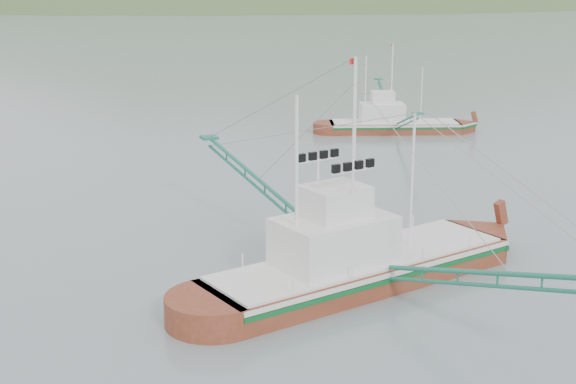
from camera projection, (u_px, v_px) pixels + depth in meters
name	position (u px, v px, depth m)	size (l,w,h in m)	color
ground	(334.00, 280.00, 41.12)	(1200.00, 1200.00, 0.00)	slate
main_boat	(357.00, 243.00, 39.97)	(17.41, 30.16, 12.35)	maroon
bg_boat_right	(394.00, 114.00, 79.31)	(13.22, 22.39, 9.42)	maroon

